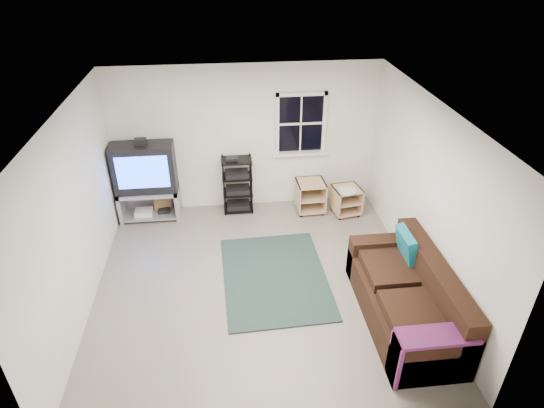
{
  "coord_description": "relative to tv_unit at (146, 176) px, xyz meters",
  "views": [
    {
      "loc": [
        -0.37,
        -5.05,
        4.37
      ],
      "look_at": [
        0.24,
        0.4,
        1.1
      ],
      "focal_mm": 30.0,
      "sensor_mm": 36.0,
      "label": 1
    }
  ],
  "objects": [
    {
      "name": "sofa",
      "position": [
        3.58,
        -2.92,
        -0.48
      ],
      "size": [
        0.94,
        2.12,
        0.97
      ],
      "color": "black",
      "rests_on": "ground"
    },
    {
      "name": "side_table_left",
      "position": [
        2.85,
        -0.06,
        -0.52
      ],
      "size": [
        0.51,
        0.51,
        0.58
      ],
      "rotation": [
        0.0,
        0.0,
        0.03
      ],
      "color": "tan",
      "rests_on": "ground"
    },
    {
      "name": "room",
      "position": [
        2.69,
        0.25,
        0.65
      ],
      "size": [
        4.6,
        4.62,
        4.6
      ],
      "color": "gray",
      "rests_on": "ground"
    },
    {
      "name": "paper_bag",
      "position": [
        0.18,
        0.13,
        -0.61
      ],
      "size": [
        0.33,
        0.25,
        0.42
      ],
      "primitive_type": "cube",
      "rotation": [
        0.0,
        0.0,
        0.23
      ],
      "color": "#906440",
      "rests_on": "ground"
    },
    {
      "name": "tv_unit",
      "position": [
        0.0,
        0.0,
        0.0
      ],
      "size": [
        1.02,
        0.51,
        1.5
      ],
      "color": "#9898A0",
      "rests_on": "ground"
    },
    {
      "name": "av_rack",
      "position": [
        1.55,
        0.07,
        -0.37
      ],
      "size": [
        0.52,
        0.38,
        1.05
      ],
      "color": "black",
      "rests_on": "ground"
    },
    {
      "name": "shag_rug",
      "position": [
        1.99,
        -1.9,
        -0.81
      ],
      "size": [
        1.56,
        2.1,
        0.02
      ],
      "primitive_type": "cube",
      "rotation": [
        0.0,
        0.0,
        0.03
      ],
      "color": "black",
      "rests_on": "ground"
    },
    {
      "name": "side_table_right",
      "position": [
        3.46,
        -0.24,
        -0.53
      ],
      "size": [
        0.53,
        0.53,
        0.53
      ],
      "rotation": [
        0.0,
        0.0,
        0.16
      ],
      "color": "tan",
      "rests_on": "ground"
    }
  ]
}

